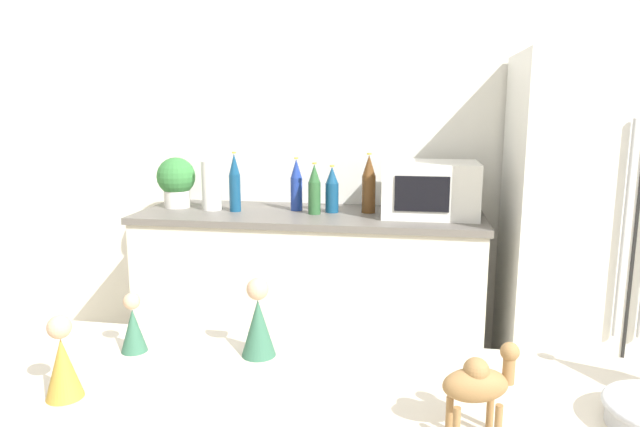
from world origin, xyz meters
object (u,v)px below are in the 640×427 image
(camel_figurine, at_px, (479,382))
(wise_man_figurine_purple, at_px, (258,323))
(paper_towel_roll, at_px, (211,185))
(wise_man_figurine_blue, at_px, (62,363))
(potted_plant, at_px, (176,180))
(microwave, at_px, (430,189))
(back_bottle_2, at_px, (235,183))
(back_bottle_0, at_px, (296,185))
(back_bottle_1, at_px, (314,190))
(back_bottle_3, at_px, (332,190))
(back_bottle_4, at_px, (369,184))
(refrigerator, at_px, (608,233))
(wise_man_figurine_crimson, at_px, (133,326))

(camel_figurine, relative_size, wise_man_figurine_purple, 0.91)
(paper_towel_roll, height_order, wise_man_figurine_blue, paper_towel_roll)
(potted_plant, xyz_separation_m, microwave, (1.40, -0.02, -0.01))
(back_bottle_2, bearing_deg, paper_towel_roll, 170.07)
(back_bottle_0, relative_size, wise_man_figurine_blue, 1.83)
(microwave, xyz_separation_m, back_bottle_1, (-0.60, -0.06, -0.01))
(back_bottle_1, xyz_separation_m, wise_man_figurine_blue, (-0.10, -2.03, -0.03))
(back_bottle_3, height_order, wise_man_figurine_blue, back_bottle_3)
(back_bottle_1, distance_m, wise_man_figurine_purple, 1.81)
(microwave, height_order, wise_man_figurine_purple, microwave)
(back_bottle_1, xyz_separation_m, back_bottle_4, (0.28, 0.09, 0.02))
(refrigerator, distance_m, back_bottle_2, 1.90)
(microwave, bearing_deg, refrigerator, -4.78)
(potted_plant, height_order, paper_towel_roll, potted_plant)
(back_bottle_0, xyz_separation_m, camel_figurine, (0.75, -2.12, -0.01))
(potted_plant, bearing_deg, back_bottle_2, -10.94)
(wise_man_figurine_blue, bearing_deg, refrigerator, 52.41)
(potted_plant, xyz_separation_m, back_bottle_0, (0.68, 0.01, -0.01))
(back_bottle_1, bearing_deg, paper_towel_roll, 176.96)
(refrigerator, height_order, wise_man_figurine_purple, refrigerator)
(potted_plant, bearing_deg, back_bottle_0, 1.16)
(paper_towel_roll, distance_m, wise_man_figurine_crimson, 1.92)
(back_bottle_3, xyz_separation_m, wise_man_figurine_blue, (-0.18, -2.10, -0.02))
(refrigerator, bearing_deg, back_bottle_3, 176.65)
(microwave, height_order, back_bottle_0, back_bottle_0)
(wise_man_figurine_blue, height_order, wise_man_figurine_purple, wise_man_figurine_purple)
(microwave, height_order, wise_man_figurine_crimson, microwave)
(microwave, xyz_separation_m, camel_figurine, (0.04, -2.09, -0.02))
(paper_towel_roll, bearing_deg, back_bottle_1, -3.04)
(back_bottle_2, bearing_deg, camel_figurine, -62.30)
(wise_man_figurine_crimson, distance_m, wise_man_figurine_purple, 0.28)
(back_bottle_1, bearing_deg, back_bottle_0, 142.02)
(paper_towel_roll, bearing_deg, potted_plant, 168.42)
(refrigerator, distance_m, camel_figurine, 2.18)
(potted_plant, relative_size, back_bottle_2, 0.87)
(potted_plant, relative_size, back_bottle_3, 1.11)
(back_bottle_4, height_order, wise_man_figurine_crimson, back_bottle_4)
(paper_towel_roll, relative_size, back_bottle_0, 0.93)
(potted_plant, height_order, back_bottle_3, potted_plant)
(potted_plant, distance_m, back_bottle_1, 0.80)
(wise_man_figurine_crimson, height_order, wise_man_figurine_purple, wise_man_figurine_purple)
(potted_plant, xyz_separation_m, wise_man_figurine_purple, (1.00, -1.87, -0.05))
(microwave, height_order, camel_figurine, microwave)
(wise_man_figurine_purple, bearing_deg, back_bottle_1, 96.40)
(back_bottle_2, height_order, wise_man_figurine_blue, back_bottle_2)
(paper_towel_roll, height_order, wise_man_figurine_purple, paper_towel_roll)
(paper_towel_roll, height_order, back_bottle_2, back_bottle_2)
(wise_man_figurine_blue, relative_size, wise_man_figurine_purple, 0.92)
(wise_man_figurine_crimson, xyz_separation_m, wise_man_figurine_purple, (0.27, 0.03, 0.02))
(back_bottle_0, xyz_separation_m, wise_man_figurine_crimson, (0.04, -1.91, -0.05))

